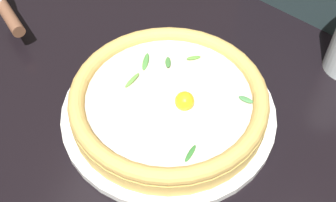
# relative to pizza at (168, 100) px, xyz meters

# --- Properties ---
(ground_plane) EXTENTS (2.40, 2.40, 0.03)m
(ground_plane) POSITION_rel_pizza_xyz_m (0.00, -0.03, -0.05)
(ground_plane) COLOR black
(ground_plane) RESTS_ON ground
(pizza_plate) EXTENTS (0.32, 0.32, 0.01)m
(pizza_plate) POSITION_rel_pizza_xyz_m (0.00, 0.00, -0.03)
(pizza_plate) COLOR white
(pizza_plate) RESTS_ON ground
(pizza) EXTENTS (0.29, 0.29, 0.06)m
(pizza) POSITION_rel_pizza_xyz_m (0.00, 0.00, 0.00)
(pizza) COLOR #DAB058
(pizza) RESTS_ON pizza_plate
(pizza_cutter) EXTENTS (0.10, 0.14, 0.08)m
(pizza_cutter) POSITION_rel_pizza_xyz_m (0.08, 0.34, 0.01)
(pizza_cutter) COLOR silver
(pizza_cutter) RESTS_ON ground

